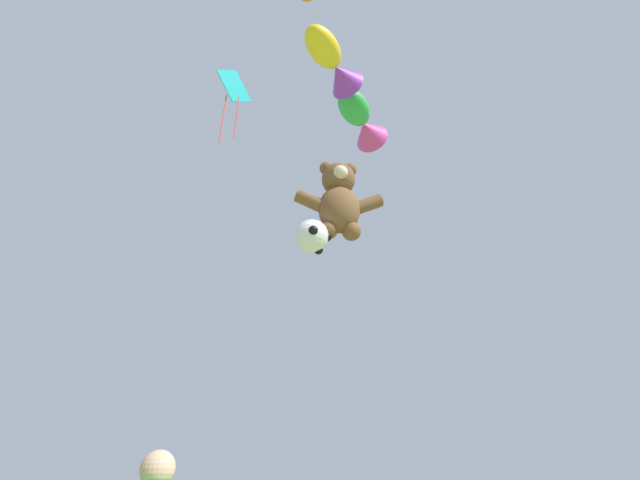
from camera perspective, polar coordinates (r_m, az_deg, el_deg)
The scene contains 5 objects.
teddy_bear_kite at distance 11.97m, azimuth 2.55°, elevation 5.37°, with size 2.51×1.10×2.54m.
soccer_ball_kite at distance 11.17m, azimuth -1.04°, elevation 0.52°, with size 0.97×0.96×0.89m.
fish_kite_emerald at distance 14.05m, azimuth 5.50°, elevation 15.63°, with size 2.05×2.42×1.08m.
fish_kite_goldfin at distance 12.21m, azimuth 1.72°, elevation 22.59°, with size 1.92×2.17×0.96m.
diamond_kite at distance 14.03m, azimuth -11.42°, elevation 19.05°, with size 1.00×1.11×3.06m.
Camera 1 is at (-1.00, -3.37, 1.51)m, focal length 24.00 mm.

